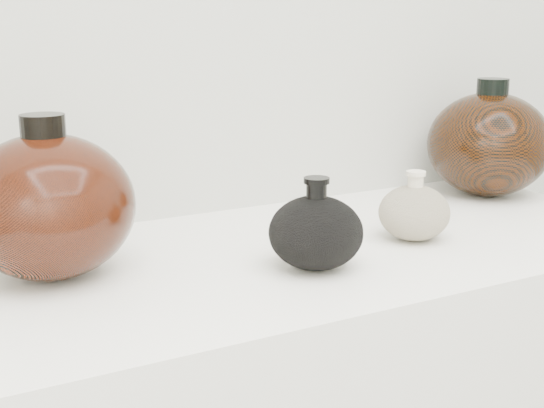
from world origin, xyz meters
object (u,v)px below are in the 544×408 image
black_gourd_vase (316,232)px  right_round_pot (489,144)px  left_round_pot (49,206)px  cream_gourd_vase (414,212)px

black_gourd_vase → right_round_pot: (0.50, 0.20, 0.05)m
left_round_pot → right_round_pot: size_ratio=0.85×
black_gourd_vase → left_round_pot: size_ratio=0.62×
black_gourd_vase → left_round_pot: bearing=156.4°
black_gourd_vase → left_round_pot: left_round_pot is taller
cream_gourd_vase → left_round_pot: left_round_pot is taller
right_round_pot → left_round_pot: bearing=-175.5°
left_round_pot → right_round_pot: right_round_pot is taller
black_gourd_vase → left_round_pot: 0.35m
right_round_pot → black_gourd_vase: bearing=-158.1°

